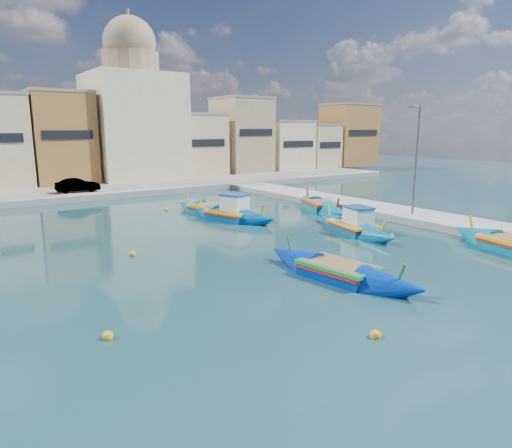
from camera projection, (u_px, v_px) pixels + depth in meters
name	position (u px, v px, depth m)	size (l,w,h in m)	color
ground	(260.00, 297.00, 17.80)	(160.00, 160.00, 0.00)	#123637
east_quay	(500.00, 232.00, 27.81)	(4.00, 70.00, 0.50)	gray
north_quay	(66.00, 194.00, 43.44)	(80.00, 8.00, 0.60)	gray
north_townhouses	(109.00, 141.00, 52.12)	(83.20, 7.87, 10.19)	#C6B189
church_block	(133.00, 111.00, 53.78)	(10.00, 10.00, 19.10)	beige
quay_street_lamp	(416.00, 160.00, 31.47)	(1.18, 0.16, 8.00)	#595B60
luzzu_turquoise_cabin	(354.00, 227.00, 28.74)	(3.60, 8.48, 2.66)	#006097
luzzu_blue_cabin	(230.00, 215.00, 32.71)	(4.28, 8.47, 2.92)	#0053A1
luzzu_cyan_mid	(321.00, 207.00, 36.34)	(5.08, 9.01, 2.61)	#007C9C
luzzu_green	(211.00, 211.00, 34.87)	(3.65, 8.34, 2.55)	#007F9A
luzzu_blue_south	(338.00, 273.00, 19.99)	(2.97, 8.58, 2.43)	#002BA3
mooring_buoys	(192.00, 256.00, 23.26)	(20.29, 24.99, 0.36)	orange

